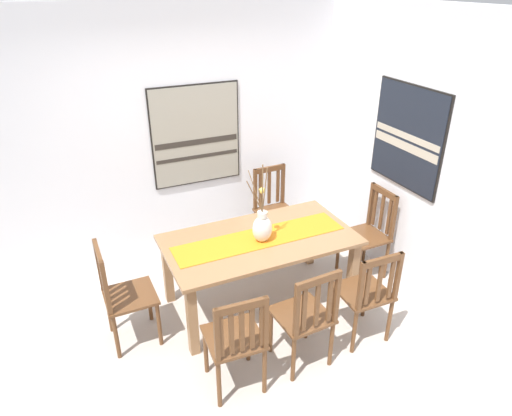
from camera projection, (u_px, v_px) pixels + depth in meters
name	position (u px, v px, depth m)	size (l,w,h in m)	color
ground_plane	(252.00, 346.00, 4.01)	(6.40, 6.40, 0.03)	#B2A89E
wall_back	(180.00, 136.00, 4.89)	(6.40, 0.12, 2.70)	silver
wall_side	(441.00, 168.00, 4.08)	(0.12, 6.40, 2.70)	silver
dining_table	(260.00, 248.00, 4.26)	(1.76, 0.94, 0.72)	#8E6642
table_runner	(260.00, 238.00, 4.21)	(1.62, 0.36, 0.01)	orange
centerpiece_vase	(262.00, 226.00, 4.10)	(0.25, 0.18, 0.77)	silver
chair_0	(367.00, 293.00, 3.87)	(0.43, 0.43, 0.92)	brown
chair_1	(122.00, 293.00, 3.83)	(0.42, 0.42, 0.97)	brown
chair_2	(236.00, 339.00, 3.37)	(0.45, 0.45, 0.93)	brown
chair_3	(369.00, 232.00, 4.77)	(0.42, 0.42, 0.96)	brown
chair_4	(306.00, 316.00, 3.60)	(0.44, 0.44, 0.95)	brown
chair_5	(274.00, 208.00, 5.25)	(0.43, 0.43, 0.96)	brown
painting_on_back_wall	(196.00, 135.00, 4.89)	(0.98, 0.05, 1.09)	black
painting_on_side_wall	(408.00, 137.00, 4.29)	(0.05, 0.91, 0.98)	black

